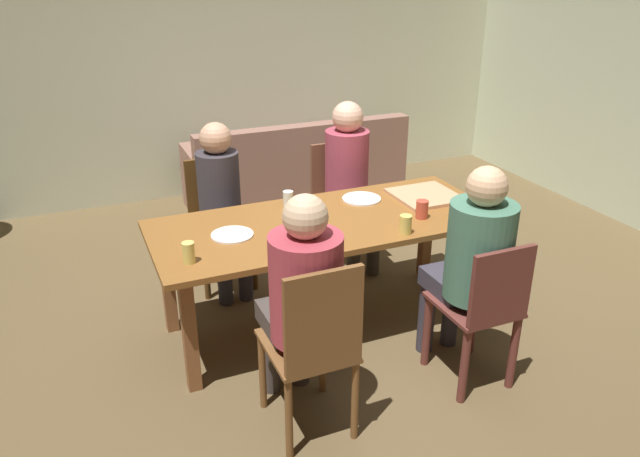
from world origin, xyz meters
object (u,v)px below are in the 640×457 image
object	(u,v)px
chair_0	(342,198)
couch	(296,174)
drinking_glass_2	(422,209)
person_2	(473,256)
dining_table	(326,233)
chair_2	(482,311)
person_0	(350,172)
plate_2	(292,232)
drinking_glass_0	(288,199)
person_3	(221,195)
chair_3	(218,216)
drinking_glass_3	(189,253)
chair_1	(315,344)
drinking_glass_1	(406,225)
person_1	(302,292)
plate_0	(232,235)
pizza_box_0	(425,196)
plate_1	(362,199)

from	to	relation	value
chair_0	couch	world-z (taller)	chair_0
drinking_glass_2	person_2	bearing A→B (deg)	-93.02
dining_table	chair_2	size ratio (longest dim) A/B	2.40
dining_table	person_0	distance (m)	0.93
chair_2	drinking_glass_2	distance (m)	0.77
plate_2	person_2	bearing A→B (deg)	-39.72
drinking_glass_0	drinking_glass_2	bearing A→B (deg)	-36.18
dining_table	chair_0	bearing A→B (deg)	59.58
person_2	chair_2	bearing A→B (deg)	-90.00
person_3	chair_3	bearing A→B (deg)	90.00
couch	chair_3	bearing A→B (deg)	-131.35
person_0	drinking_glass_3	xyz separation A→B (m)	(-1.42, -1.00, 0.05)
chair_1	drinking_glass_1	distance (m)	1.02
dining_table	drinking_glass_0	world-z (taller)	drinking_glass_0
person_1	person_3	size ratio (longest dim) A/B	1.04
plate_0	drinking_glass_2	distance (m)	1.17
person_0	plate_0	bearing A→B (deg)	-145.88
drinking_glass_1	plate_2	bearing A→B (deg)	157.65
person_1	drinking_glass_3	world-z (taller)	person_1
chair_3	plate_0	distance (m)	0.93
pizza_box_0	drinking_glass_3	xyz separation A→B (m)	(-1.66, -0.34, 0.05)
pizza_box_0	drinking_glass_2	bearing A→B (deg)	-125.58
plate_1	drinking_glass_1	distance (m)	0.59
drinking_glass_2	drinking_glass_3	bearing A→B (deg)	-178.34
chair_1	drinking_glass_3	size ratio (longest dim) A/B	8.42
chair_2	drinking_glass_0	world-z (taller)	chair_2
plate_2	drinking_glass_1	world-z (taller)	drinking_glass_1
person_1	drinking_glass_3	distance (m)	0.68
person_1	plate_2	size ratio (longest dim) A/B	5.36
dining_table	drinking_glass_1	xyz separation A→B (m)	(0.34, -0.36, 0.14)
chair_1	plate_2	world-z (taller)	chair_1
person_2	chair_3	distance (m)	1.95
chair_3	person_3	xyz separation A→B (m)	(0.00, -0.14, 0.22)
chair_3	drinking_glass_3	bearing A→B (deg)	-110.82
person_2	plate_2	bearing A→B (deg)	140.28
drinking_glass_1	dining_table	bearing A→B (deg)	133.36
person_0	drinking_glass_2	distance (m)	0.96
chair_3	drinking_glass_3	distance (m)	1.25
dining_table	drinking_glass_1	world-z (taller)	drinking_glass_1
person_0	drinking_glass_0	bearing A→B (deg)	-145.36
person_3	plate_0	bearing A→B (deg)	-99.90
pizza_box_0	person_0	bearing A→B (deg)	110.13
chair_0	pizza_box_0	distance (m)	0.87
chair_3	dining_table	bearing A→B (deg)	-62.34
pizza_box_0	drinking_glass_3	bearing A→B (deg)	-168.45
chair_0	couch	xyz separation A→B (m)	(0.07, 1.20, -0.19)
drinking_glass_3	pizza_box_0	bearing A→B (deg)	11.55
drinking_glass_3	person_0	bearing A→B (deg)	35.24
dining_table	person_0	world-z (taller)	person_0
chair_0	person_1	bearing A→B (deg)	-120.74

